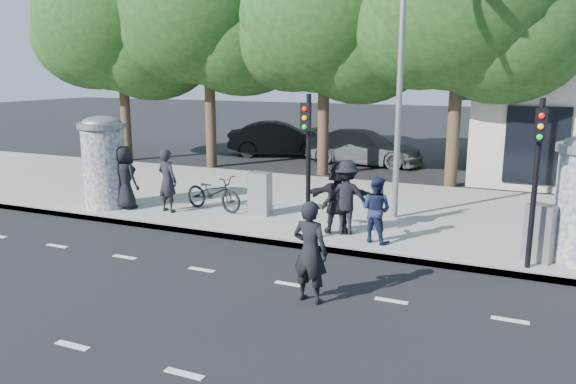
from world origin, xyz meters
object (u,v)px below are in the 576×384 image
at_px(ad_column_left, 104,160).
at_px(ped_a, 125,177).
at_px(bicycle, 213,193).
at_px(ped_d, 346,197).
at_px(car_right, 364,147).
at_px(ped_b, 167,181).
at_px(ped_c, 376,209).
at_px(traffic_pole_far, 537,167).
at_px(man_road, 310,252).
at_px(ped_f, 338,198).
at_px(street_lamp, 401,41).
at_px(traffic_pole_near, 308,152).
at_px(cabinet_left, 260,194).
at_px(cabinet_right, 541,233).
at_px(car_mid, 280,139).

xyz_separation_m(ad_column_left, ped_a, (0.65, 0.07, -0.48)).
bearing_deg(bicycle, ped_d, -90.99).
bearing_deg(car_right, ped_b, 170.73).
relative_size(ped_a, ped_c, 1.17).
bearing_deg(ped_a, traffic_pole_far, -172.15).
xyz_separation_m(ped_b, ped_c, (6.11, -0.45, -0.12)).
height_order(ped_b, ped_d, ped_d).
height_order(traffic_pole_far, car_right, traffic_pole_far).
relative_size(ad_column_left, traffic_pole_far, 0.78).
bearing_deg(ped_b, traffic_pole_far, -173.24).
relative_size(man_road, bicycle, 0.96).
bearing_deg(bicycle, ped_f, -91.75).
distance_m(street_lamp, ped_a, 8.50).
bearing_deg(ped_b, traffic_pole_near, -179.18).
distance_m(ped_c, cabinet_left, 3.77).
bearing_deg(ped_f, cabinet_right, 162.24).
bearing_deg(cabinet_left, ped_b, -165.39).
bearing_deg(ped_d, car_mid, -76.65).
bearing_deg(traffic_pole_far, ped_f, 168.76).
xyz_separation_m(cabinet_left, car_right, (-0.06, 10.38, 0.01)).
xyz_separation_m(ped_f, man_road, (0.80, -3.84, -0.11)).
distance_m(traffic_pole_near, street_lamp, 4.07).
height_order(street_lamp, ped_d, street_lamp).
bearing_deg(cabinet_left, car_mid, 110.70).
distance_m(man_road, bicycle, 6.63).
bearing_deg(man_road, street_lamp, -82.97).
distance_m(traffic_pole_near, ped_a, 6.11).
xyz_separation_m(bicycle, car_right, (1.39, 10.44, 0.10)).
height_order(street_lamp, cabinet_left, street_lamp).
relative_size(cabinet_right, car_mid, 0.24).
relative_size(ped_b, ped_d, 0.98).
bearing_deg(ped_f, ped_d, 170.62).
relative_size(traffic_pole_far, ped_b, 1.91).
bearing_deg(traffic_pole_far, traffic_pole_near, 180.00).
distance_m(cabinet_right, car_mid, 16.87).
distance_m(ped_a, ped_b, 1.35).
xyz_separation_m(traffic_pole_near, bicycle, (-3.52, 1.62, -1.57)).
relative_size(traffic_pole_far, ped_f, 1.92).
xyz_separation_m(ped_d, ped_f, (-0.20, -0.02, -0.02)).
distance_m(ped_f, car_right, 11.50).
height_order(ad_column_left, ped_a, ad_column_left).
xyz_separation_m(traffic_pole_near, traffic_pole_far, (4.80, 0.00, 0.00)).
bearing_deg(ped_a, bicycle, -148.96).
relative_size(ped_d, cabinet_left, 1.53).
bearing_deg(traffic_pole_far, ped_d, 167.98).
bearing_deg(cabinet_left, man_road, -55.88).
xyz_separation_m(street_lamp, cabinet_left, (-3.47, -1.16, -4.05)).
bearing_deg(cabinet_right, ped_f, -159.45).
bearing_deg(ad_column_left, street_lamp, 14.94).
height_order(man_road, car_mid, man_road).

